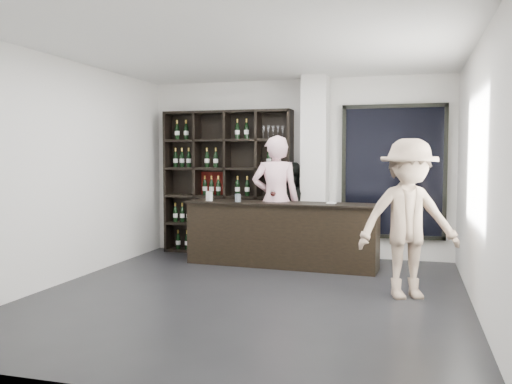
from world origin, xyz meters
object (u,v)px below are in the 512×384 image
(customer, at_px, (409,219))
(tasting_counter, at_px, (281,234))
(wine_shelf, at_px, (227,183))
(taster_black, at_px, (290,211))
(taster_pink, at_px, (276,200))

(customer, bearing_deg, tasting_counter, 122.16)
(customer, bearing_deg, wine_shelf, 122.29)
(wine_shelf, height_order, tasting_counter, wine_shelf)
(wine_shelf, xyz_separation_m, tasting_counter, (1.12, -0.82, -0.72))
(wine_shelf, height_order, taster_black, wine_shelf)
(taster_black, relative_size, customer, 0.84)
(tasting_counter, relative_size, taster_black, 1.89)
(taster_black, bearing_deg, tasting_counter, 78.74)
(taster_black, bearing_deg, customer, 120.65)
(taster_pink, xyz_separation_m, customer, (1.95, -1.50, -0.05))
(tasting_counter, bearing_deg, customer, -32.87)
(wine_shelf, xyz_separation_m, customer, (2.95, -2.17, -0.28))
(wine_shelf, xyz_separation_m, taster_pink, (1.00, -0.67, -0.22))
(taster_black, height_order, customer, customer)
(customer, bearing_deg, taster_pink, 121.01)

